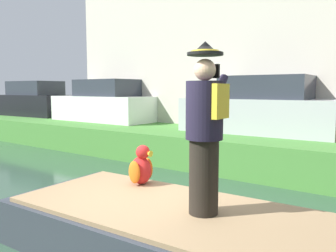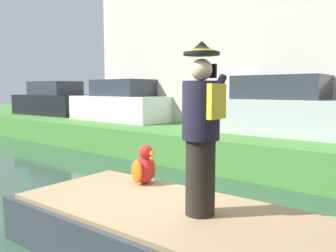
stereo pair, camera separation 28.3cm
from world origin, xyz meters
name	(u,v)px [view 1 (the left image)]	position (x,y,z in m)	size (l,w,h in m)	color
ground_plane	(136,252)	(0.00, 0.00, 0.00)	(80.00, 80.00, 0.00)	#4C4742
canal_water	(136,248)	(0.00, 0.00, 0.05)	(7.14, 48.00, 0.10)	#33513D
grass_bank_far	(305,139)	(8.27, 0.00, 0.46)	(9.40, 48.00, 0.91)	#478438
boat	(175,233)	(0.00, -0.60, 0.40)	(1.97, 4.27, 0.61)	#333842
person_pirate	(205,129)	(0.05, -0.96, 1.64)	(0.61, 0.42, 1.85)	black
parrot_plush	(141,167)	(0.53, 0.34, 0.95)	(0.36, 0.35, 0.57)	red
parked_car_silver	(260,109)	(5.68, 0.55, 1.54)	(1.81, 4.04, 1.50)	#B7B7BC
parked_car_white	(105,104)	(5.68, 6.45, 1.54)	(1.73, 4.01, 1.50)	white
parked_car_dark	(34,101)	(5.68, 10.94, 1.54)	(1.95, 4.10, 1.50)	black
building_row	(256,31)	(9.39, 2.20, 4.21)	(6.17, 11.75, 6.60)	beige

